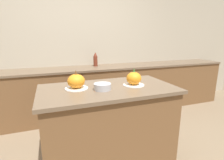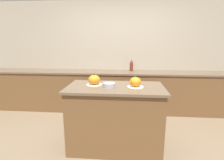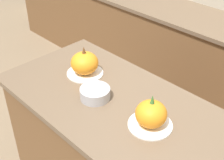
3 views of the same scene
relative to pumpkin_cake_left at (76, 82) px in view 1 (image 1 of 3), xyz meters
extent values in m
cube|color=#B2A893|center=(0.32, 1.72, 0.22)|extent=(8.00, 0.06, 2.50)
cube|color=brown|center=(0.32, -0.06, -0.57)|extent=(1.33, 0.68, 0.92)
cube|color=brown|center=(0.32, -0.06, -0.09)|extent=(1.39, 0.74, 0.03)
cube|color=brown|center=(0.32, 1.39, -0.58)|extent=(6.00, 0.56, 0.88)
cube|color=brown|center=(0.32, 1.39, -0.13)|extent=(6.00, 0.60, 0.03)
cylinder|color=white|center=(0.00, 0.00, -0.07)|extent=(0.23, 0.23, 0.01)
ellipsoid|color=orange|center=(0.00, 0.00, 0.01)|extent=(0.17, 0.17, 0.14)
cone|color=brown|center=(0.00, 0.00, 0.10)|extent=(0.03, 0.03, 0.05)
cylinder|color=white|center=(0.60, -0.08, -0.07)|extent=(0.23, 0.23, 0.01)
ellipsoid|color=orange|center=(0.60, -0.08, 0.00)|extent=(0.16, 0.16, 0.14)
cone|color=#38702D|center=(0.60, -0.08, 0.09)|extent=(0.03, 0.03, 0.05)
cylinder|color=maroon|center=(0.58, 1.49, -0.01)|extent=(0.08, 0.08, 0.19)
cone|color=maroon|center=(0.58, 1.49, 0.12)|extent=(0.07, 0.07, 0.08)
cylinder|color=#ADADB2|center=(0.23, -0.12, -0.04)|extent=(0.17, 0.17, 0.06)
camera|label=1|loc=(-0.23, -1.71, 0.44)|focal=28.00mm
camera|label=2|loc=(0.48, -2.48, 0.56)|focal=28.00mm
camera|label=3|loc=(1.31, -1.04, 1.00)|focal=50.00mm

